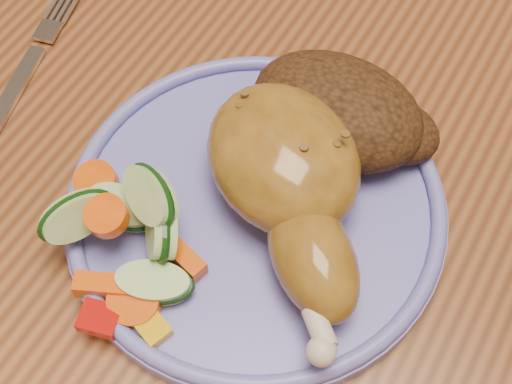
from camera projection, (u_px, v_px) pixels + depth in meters
dining_table at (412, 235)px, 0.54m from camera, size 0.90×1.40×0.75m
plate at (256, 209)px, 0.45m from camera, size 0.24×0.24×0.01m
plate_rim at (256, 200)px, 0.44m from camera, size 0.23×0.23×0.01m
chicken_leg at (290, 181)px, 0.42m from camera, size 0.16×0.17×0.06m
rice_pilaf at (341, 113)px, 0.45m from camera, size 0.12×0.08×0.05m
vegetable_pile at (130, 233)px, 0.41m from camera, size 0.11×0.11×0.05m
fork at (22, 76)px, 0.50m from camera, size 0.05×0.15×0.00m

